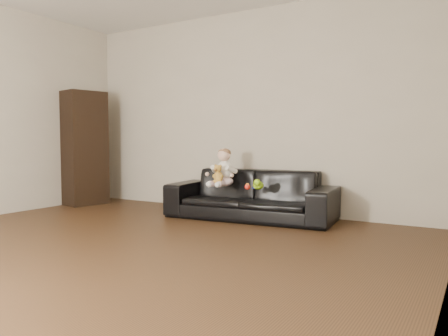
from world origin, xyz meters
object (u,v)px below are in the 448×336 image
Objects in this scene: cabinet at (84,148)px; teddy_bear at (218,174)px; baby at (223,170)px; toy_blue_disc at (257,188)px; toy_green at (258,185)px; sofa at (251,195)px; toy_rattle at (247,187)px.

cabinet is 7.59× the size of teddy_bear.
baby is 4.03× the size of toy_blue_disc.
baby is 3.26× the size of toy_green.
toy_green is (0.51, -0.10, -0.15)m from baby.
cabinet is (-2.60, -0.19, 0.53)m from sofa.
baby reaches higher than teddy_bear.
sofa reaches higher than toy_green.
teddy_bear is 0.52m from toy_green.
teddy_bear is 1.53× the size of toy_green.
sofa is at bearing 16.15° from cabinet.
sofa is 0.32m from toy_green.
sofa is 30.99× the size of toy_rattle.
toy_green is at bearing -13.91° from baby.
toy_green is at bearing -6.38° from teddy_bear.
toy_blue_disc is at bearing -43.73° from sofa.
toy_green is at bearing 33.10° from toy_rattle.
baby reaches higher than sofa.
baby is at bearing 179.27° from toy_blue_disc.
cabinet reaches higher than baby.
baby is (-0.31, -0.11, 0.29)m from sofa.
toy_green reaches higher than toy_blue_disc.
sofa is at bearing 16.04° from baby.
cabinet is 2.32m from teddy_bear.
cabinet is at bearing 167.72° from teddy_bear.
sofa is at bearing 28.42° from teddy_bear.
baby is at bearing 83.20° from teddy_bear.
cabinet reaches higher than teddy_bear.
sofa is 0.44m from baby.
toy_blue_disc is at bearing -3.73° from baby.
toy_blue_disc is (0.44, 0.13, -0.15)m from teddy_bear.
toy_blue_disc is at bearing 75.22° from toy_rattle.
toy_rattle is at bearing -104.78° from toy_blue_disc.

